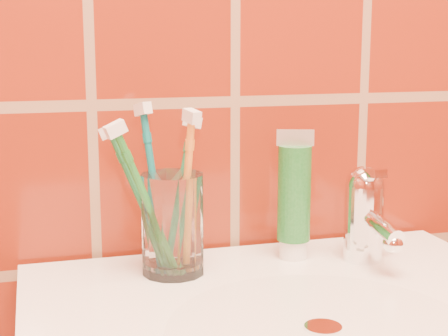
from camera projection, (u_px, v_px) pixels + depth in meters
name	position (u px, v px, depth m)	size (l,w,h in m)	color
glass_tumbler	(173.00, 224.00, 0.80)	(0.07, 0.07, 0.12)	white
toothpaste_tube	(294.00, 199.00, 0.85)	(0.05, 0.04, 0.16)	white
faucet	(366.00, 211.00, 0.84)	(0.05, 0.11, 0.12)	white
toothbrush_0	(141.00, 202.00, 0.79)	(0.09, 0.05, 0.18)	#1C6B39
toothbrush_1	(186.00, 194.00, 0.79)	(0.03, 0.05, 0.20)	orange
toothbrush_2	(155.00, 189.00, 0.80)	(0.04, 0.06, 0.21)	#0C646A
toothbrush_3	(180.00, 193.00, 0.82)	(0.06, 0.06, 0.19)	#1C6A41
toothbrush_4	(148.00, 203.00, 0.77)	(0.09, 0.04, 0.19)	#1E732A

